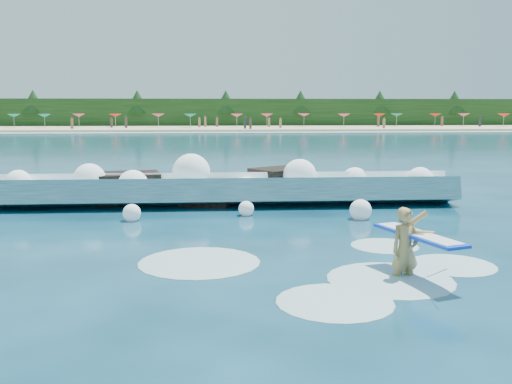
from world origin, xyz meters
TOP-DOWN VIEW (x-y plane):
  - ground at (0.00, 0.00)m, footprint 200.00×200.00m
  - beach at (0.00, 78.00)m, footprint 140.00×20.00m
  - wet_band at (0.00, 67.00)m, footprint 140.00×5.00m
  - treeline at (0.00, 88.00)m, footprint 140.00×4.00m
  - breaking_wave at (0.88, 7.31)m, footprint 16.12×2.60m
  - rock_cluster at (-0.20, 7.92)m, footprint 8.27×3.35m
  - surfer_with_board at (4.29, -2.04)m, footprint 1.27×2.93m
  - wave_spray at (0.70, 7.13)m, footprint 15.11×4.38m
  - surf_foam at (2.78, -1.52)m, footprint 9.46×5.96m
  - beach_umbrellas at (-0.00, 79.83)m, footprint 110.55×6.20m
  - beachgoers at (-12.98, 73.52)m, footprint 96.42×12.23m

SIDE VIEW (x-z plane):
  - ground at x=0.00m, z-range 0.00..0.00m
  - surf_foam at x=2.78m, z-range -0.07..0.07m
  - wet_band at x=0.00m, z-range 0.00..0.08m
  - beach at x=0.00m, z-range 0.00..0.40m
  - rock_cluster at x=-0.20m, z-range -0.25..1.12m
  - breaking_wave at x=0.88m, z-range -0.21..1.18m
  - surfer_with_board at x=4.29m, z-range -0.23..1.52m
  - wave_spray at x=0.70m, z-range -0.07..1.81m
  - beachgoers at x=-12.98m, z-range 0.10..2.03m
  - beach_umbrellas at x=0.00m, z-range 2.00..2.50m
  - treeline at x=0.00m, z-range 0.00..5.00m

